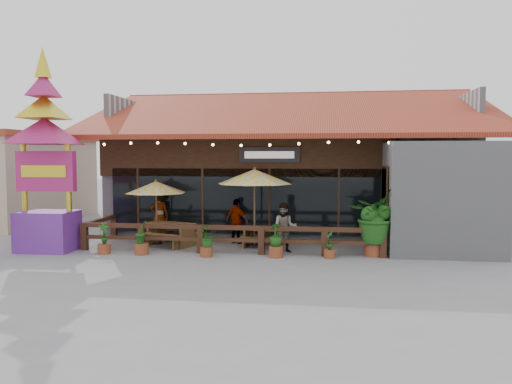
# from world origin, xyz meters

# --- Properties ---
(ground) EXTENTS (100.00, 100.00, 0.00)m
(ground) POSITION_xyz_m (0.00, 0.00, 0.00)
(ground) COLOR gray
(ground) RESTS_ON ground
(restaurant_building) EXTENTS (15.50, 14.73, 6.09)m
(restaurant_building) POSITION_xyz_m (0.26, 6.61, 2.21)
(restaurant_building) COLOR #9F9EA3
(restaurant_building) RESTS_ON ground
(patio_railing) EXTENTS (10.00, 2.60, 0.92)m
(patio_railing) POSITION_xyz_m (-2.25, -0.27, 0.61)
(patio_railing) COLOR #412417
(patio_railing) RESTS_ON ground
(umbrella_left) EXTENTS (2.71, 2.71, 2.33)m
(umbrella_left) POSITION_xyz_m (-4.47, 0.92, 2.03)
(umbrella_left) COLOR brown
(umbrella_left) RESTS_ON ground
(umbrella_right) EXTENTS (2.79, 2.79, 2.79)m
(umbrella_right) POSITION_xyz_m (-0.91, 0.84, 2.43)
(umbrella_right) COLOR brown
(umbrella_right) RESTS_ON ground
(picnic_table_left) EXTENTS (2.10, 1.97, 0.81)m
(picnic_table_left) POSITION_xyz_m (-3.88, 0.67, 0.54)
(picnic_table_left) COLOR brown
(picnic_table_left) RESTS_ON ground
(picnic_table_right) EXTENTS (1.52, 1.36, 0.66)m
(picnic_table_right) POSITION_xyz_m (-0.60, 0.82, 0.44)
(picnic_table_right) COLOR brown
(picnic_table_right) RESTS_ON ground
(thai_sign_tower) EXTENTS (2.69, 2.69, 7.19)m
(thai_sign_tower) POSITION_xyz_m (-7.62, -0.83, 3.80)
(thai_sign_tower) COLOR #682894
(thai_sign_tower) RESTS_ON ground
(tropical_plant) EXTENTS (1.83, 1.96, 2.18)m
(tropical_plant) POSITION_xyz_m (3.04, -0.27, 1.24)
(tropical_plant) COLOR brown
(tropical_plant) RESTS_ON ground
(diner_a) EXTENTS (0.74, 0.57, 1.82)m
(diner_a) POSITION_xyz_m (-4.57, 1.55, 0.91)
(diner_a) COLOR #3A2512
(diner_a) RESTS_ON ground
(diner_b) EXTENTS (0.80, 0.63, 1.63)m
(diner_b) POSITION_xyz_m (0.21, -0.04, 0.81)
(diner_b) COLOR #3A2512
(diner_b) RESTS_ON ground
(diner_c) EXTENTS (1.03, 0.79, 1.63)m
(diner_c) POSITION_xyz_m (-1.63, 1.41, 0.81)
(diner_c) COLOR #3A2512
(diner_c) RESTS_ON ground
(planter_a) EXTENTS (0.43, 0.41, 1.00)m
(planter_a) POSITION_xyz_m (-5.54, -1.08, 0.42)
(planter_a) COLOR brown
(planter_a) RESTS_ON ground
(planter_b) EXTENTS (0.46, 0.50, 1.10)m
(planter_b) POSITION_xyz_m (-4.31, -1.03, 0.50)
(planter_b) COLOR brown
(planter_b) RESTS_ON ground
(planter_c) EXTENTS (0.73, 0.68, 0.96)m
(planter_c) POSITION_xyz_m (-2.17, -1.09, 0.54)
(planter_c) COLOR brown
(planter_c) RESTS_ON ground
(planter_d) EXTENTS (0.58, 0.58, 1.08)m
(planter_d) POSITION_xyz_m (-0.00, -0.90, 0.52)
(planter_d) COLOR brown
(planter_d) RESTS_ON ground
(planter_e) EXTENTS (0.35, 0.35, 0.85)m
(planter_e) POSITION_xyz_m (1.65, -0.83, 0.36)
(planter_e) COLOR brown
(planter_e) RESTS_ON ground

